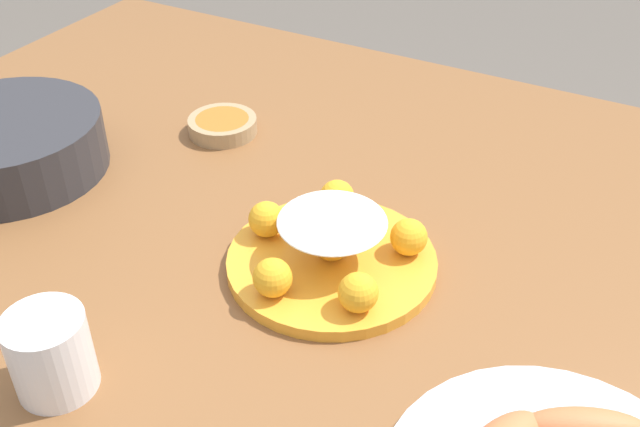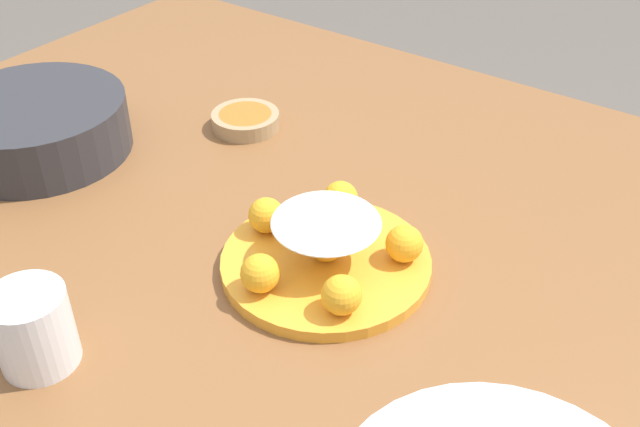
# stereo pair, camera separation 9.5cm
# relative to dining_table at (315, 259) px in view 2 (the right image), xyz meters

# --- Properties ---
(dining_table) EXTENTS (1.54, 1.07, 0.77)m
(dining_table) POSITION_rel_dining_table_xyz_m (0.00, 0.00, 0.00)
(dining_table) COLOR brown
(dining_table) RESTS_ON ground_plane
(cake_plate) EXTENTS (0.26, 0.26, 0.08)m
(cake_plate) POSITION_rel_dining_table_xyz_m (-0.08, 0.09, 0.11)
(cake_plate) COLOR gold
(cake_plate) RESTS_ON dining_table
(serving_bowl) EXTENTS (0.28, 0.28, 0.08)m
(serving_bowl) POSITION_rel_dining_table_xyz_m (0.44, 0.11, 0.13)
(serving_bowl) COLOR #2D2D33
(serving_bowl) RESTS_ON dining_table
(sauce_bowl) EXTENTS (0.11, 0.11, 0.03)m
(sauce_bowl) POSITION_rel_dining_table_xyz_m (0.23, -0.12, 0.10)
(sauce_bowl) COLOR tan
(sauce_bowl) RESTS_ON dining_table
(cup_far) EXTENTS (0.08, 0.08, 0.09)m
(cup_far) POSITION_rel_dining_table_xyz_m (0.08, 0.39, 0.13)
(cup_far) COLOR white
(cup_far) RESTS_ON dining_table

